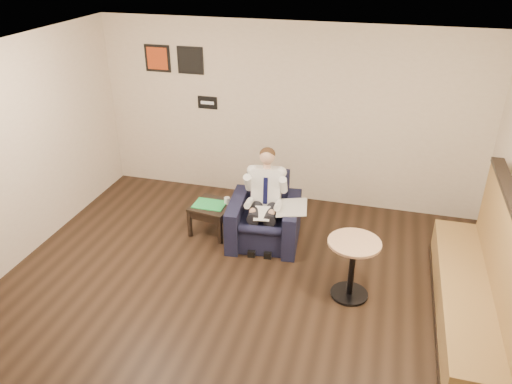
% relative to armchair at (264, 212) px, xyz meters
% --- Properties ---
extents(ground, '(6.00, 6.00, 0.00)m').
position_rel_armchair_xyz_m(ground, '(-0.00, -1.59, -0.46)').
color(ground, black).
rests_on(ground, ground).
extents(wall_back, '(6.00, 0.02, 2.80)m').
position_rel_armchair_xyz_m(wall_back, '(-0.00, 1.41, 0.94)').
color(wall_back, beige).
rests_on(wall_back, ground).
extents(ceiling, '(6.00, 6.00, 0.02)m').
position_rel_armchair_xyz_m(ceiling, '(-0.00, -1.59, 2.34)').
color(ceiling, white).
rests_on(ceiling, wall_back).
extents(seating_sign, '(0.32, 0.02, 0.20)m').
position_rel_armchair_xyz_m(seating_sign, '(-1.30, 1.40, 1.04)').
color(seating_sign, black).
rests_on(seating_sign, wall_back).
extents(art_print_left, '(0.42, 0.03, 0.42)m').
position_rel_armchair_xyz_m(art_print_left, '(-2.10, 1.40, 1.69)').
color(art_print_left, '#B83E16').
rests_on(art_print_left, wall_back).
extents(art_print_right, '(0.42, 0.03, 0.42)m').
position_rel_armchair_xyz_m(art_print_right, '(-1.55, 1.40, 1.69)').
color(art_print_right, black).
rests_on(art_print_right, wall_back).
extents(armchair, '(1.05, 1.05, 0.92)m').
position_rel_armchair_xyz_m(armchair, '(0.00, 0.00, 0.00)').
color(armchair, black).
rests_on(armchair, ground).
extents(seated_man, '(0.69, 0.96, 1.26)m').
position_rel_armchair_xyz_m(seated_man, '(0.01, -0.12, 0.17)').
color(seated_man, white).
rests_on(seated_man, armchair).
extents(lap_papers, '(0.26, 0.33, 0.01)m').
position_rel_armchair_xyz_m(lap_papers, '(0.02, -0.22, 0.11)').
color(lap_papers, white).
rests_on(lap_papers, seated_man).
extents(newspaper, '(0.47, 0.56, 0.01)m').
position_rel_armchair_xyz_m(newspaper, '(0.39, -0.06, 0.17)').
color(newspaper, silver).
rests_on(newspaper, armchair).
extents(side_table, '(0.62, 0.62, 0.45)m').
position_rel_armchair_xyz_m(side_table, '(-0.78, 0.04, -0.24)').
color(side_table, black).
rests_on(side_table, ground).
extents(green_folder, '(0.45, 0.32, 0.01)m').
position_rel_armchair_xyz_m(green_folder, '(-0.81, 0.03, -0.01)').
color(green_folder, green).
rests_on(green_folder, side_table).
extents(coffee_mug, '(0.09, 0.09, 0.09)m').
position_rel_armchair_xyz_m(coffee_mug, '(-0.59, 0.13, 0.03)').
color(coffee_mug, white).
rests_on(coffee_mug, side_table).
extents(smartphone, '(0.15, 0.11, 0.01)m').
position_rel_armchair_xyz_m(smartphone, '(-0.71, 0.19, -0.01)').
color(smartphone, black).
rests_on(smartphone, side_table).
extents(banquette, '(0.66, 2.78, 1.42)m').
position_rel_armchair_xyz_m(banquette, '(2.59, -1.00, 0.25)').
color(banquette, olive).
rests_on(banquette, ground).
extents(cafe_table, '(0.78, 0.78, 0.76)m').
position_rel_armchair_xyz_m(cafe_table, '(1.29, -0.90, -0.08)').
color(cafe_table, tan).
rests_on(cafe_table, ground).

